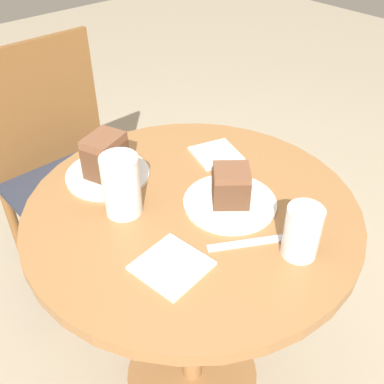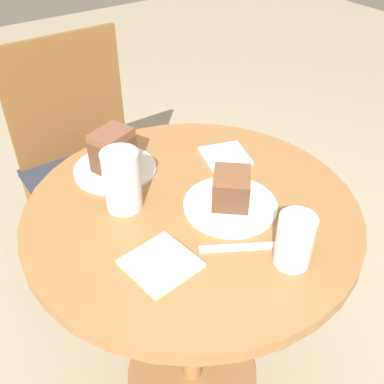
# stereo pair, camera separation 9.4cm
# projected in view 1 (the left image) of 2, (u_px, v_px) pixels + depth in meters

# --- Properties ---
(ground_plane) EXTENTS (8.00, 8.00, 0.00)m
(ground_plane) POSITION_uv_depth(u_px,v_px,m) (192.00, 375.00, 1.48)
(ground_plane) COLOR tan
(table) EXTENTS (0.78, 0.78, 0.73)m
(table) POSITION_uv_depth(u_px,v_px,m) (192.00, 259.00, 1.15)
(table) COLOR #9E6B3D
(table) RESTS_ON ground_plane
(chair) EXTENTS (0.47, 0.40, 0.89)m
(chair) POSITION_uv_depth(u_px,v_px,m) (67.00, 166.00, 1.63)
(chair) COLOR brown
(chair) RESTS_ON ground_plane
(plate_near) EXTENTS (0.22, 0.22, 0.01)m
(plate_near) POSITION_uv_depth(u_px,v_px,m) (230.00, 203.00, 1.04)
(plate_near) COLOR silver
(plate_near) RESTS_ON table
(plate_far) EXTENTS (0.21, 0.21, 0.01)m
(plate_far) POSITION_uv_depth(u_px,v_px,m) (108.00, 174.00, 1.13)
(plate_far) COLOR silver
(plate_far) RESTS_ON table
(cake_slice_near) EXTENTS (0.11, 0.11, 0.09)m
(cake_slice_near) POSITION_uv_depth(u_px,v_px,m) (231.00, 186.00, 1.01)
(cake_slice_near) COLOR brown
(cake_slice_near) RESTS_ON plate_near
(cake_slice_far) EXTENTS (0.12, 0.10, 0.10)m
(cake_slice_far) POSITION_uv_depth(u_px,v_px,m) (105.00, 155.00, 1.09)
(cake_slice_far) COLOR brown
(cake_slice_far) RESTS_ON plate_far
(glass_lemonade) EXTENTS (0.08, 0.08, 0.14)m
(glass_lemonade) POSITION_uv_depth(u_px,v_px,m) (122.00, 188.00, 0.98)
(glass_lemonade) COLOR beige
(glass_lemonade) RESTS_ON table
(glass_water) EXTENTS (0.07, 0.07, 0.11)m
(glass_water) POSITION_uv_depth(u_px,v_px,m) (302.00, 234.00, 0.89)
(glass_water) COLOR silver
(glass_water) RESTS_ON table
(napkin_stack) EXTENTS (0.14, 0.14, 0.01)m
(napkin_stack) POSITION_uv_depth(u_px,v_px,m) (172.00, 266.00, 0.88)
(napkin_stack) COLOR silver
(napkin_stack) RESTS_ON table
(fork) EXTENTS (0.15, 0.10, 0.00)m
(fork) POSITION_uv_depth(u_px,v_px,m) (246.00, 243.00, 0.94)
(fork) COLOR silver
(fork) RESTS_ON table
(napkin_side) EXTENTS (0.14, 0.14, 0.01)m
(napkin_side) POSITION_uv_depth(u_px,v_px,m) (216.00, 154.00, 1.20)
(napkin_side) COLOR silver
(napkin_side) RESTS_ON table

